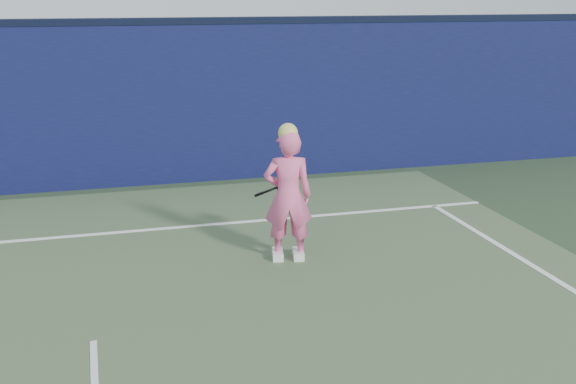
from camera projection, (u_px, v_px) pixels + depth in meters
name	position (u px, v px, depth m)	size (l,w,h in m)	color
backstop_wall	(82.00, 108.00, 11.14)	(24.00, 0.40, 2.50)	#0B1134
wall_cap	(76.00, 22.00, 10.80)	(24.00, 0.42, 0.10)	black
player	(288.00, 195.00, 8.16)	(0.61, 0.46, 1.59)	pink
racket	(284.00, 186.00, 8.62)	(0.54, 0.14, 0.29)	black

